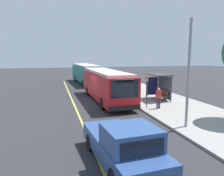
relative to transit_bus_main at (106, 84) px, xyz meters
name	(u,v)px	position (x,y,z in m)	size (l,w,h in m)	color
ground_plane	(97,102)	(0.53, -1.01, -1.62)	(120.00, 120.00, 0.00)	#2B2B2D
sidewalk_curb	(154,98)	(0.53, 4.99, -1.54)	(44.00, 6.40, 0.15)	gray
lane_stripe_center	(74,103)	(0.53, -3.21, -1.61)	(36.00, 0.14, 0.01)	#E0D64C
transit_bus_main	(106,84)	(0.00, 0.00, 0.00)	(11.27, 2.85, 2.95)	red
transit_bus_second	(86,73)	(-13.88, 0.11, 0.00)	(11.78, 3.24, 2.95)	#146B66
pickup_truck	(123,145)	(12.77, -2.33, -0.76)	(5.54, 2.42, 1.85)	#2D4C84
bus_shelter	(159,81)	(1.38, 5.03, 0.30)	(2.90, 1.60, 2.48)	#333338
waiting_bench	(162,95)	(1.82, 5.14, -0.98)	(1.60, 0.48, 0.95)	brown
route_sign_post	(147,86)	(4.52, 2.33, 0.34)	(0.44, 0.08, 2.80)	#333338
pedestrian_commuter	(159,97)	(4.91, 3.20, -0.50)	(0.24, 0.40, 1.69)	#282D47
utility_pole	(189,74)	(9.49, 2.74, 1.73)	(0.16, 0.16, 6.40)	gray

